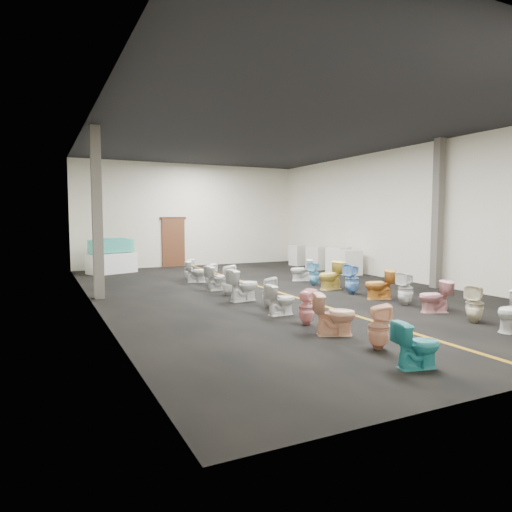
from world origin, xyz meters
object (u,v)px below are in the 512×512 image
object	(u,v)px
toilet_left_4	(281,300)
toilet_right_9	(301,270)
toilet_left_0	(417,345)
toilet_right_7	(331,276)
toilet_left_11	(189,269)
toilet_left_6	(243,285)
appliance_crate_d	(298,255)
toilet_right_6	(352,279)
toilet_left_5	(269,292)
toilet_left_1	(379,327)
bathtub	(111,245)
toilet_left_7	(228,280)
toilet_right_3	(435,297)
toilet_left_8	(217,278)
appliance_crate_c	(320,258)
display_table	(112,263)
appliance_crate_b	(338,260)
toilet_left_10	(197,272)
toilet_left_9	(211,275)
appliance_crate_a	(350,262)
toilet_left_2	(335,314)
toilet_right_8	(314,274)
toilet_left_3	(307,307)
toilet_right_2	(475,304)
toilet_right_5	(379,285)
toilet_right_4	(406,289)

from	to	relation	value
toilet_left_4	toilet_right_9	size ratio (longest dim) A/B	0.93
toilet_left_0	toilet_right_7	bearing A→B (deg)	-13.94
toilet_left_11	toilet_left_6	bearing A→B (deg)	159.23
appliance_crate_d	toilet_right_6	world-z (taller)	appliance_crate_d
toilet_left_5	toilet_left_6	world-z (taller)	toilet_left_6
toilet_left_6	toilet_left_1	bearing A→B (deg)	176.10
toilet_left_5	bathtub	bearing A→B (deg)	32.11
toilet_left_7	toilet_right_3	xyz separation A→B (m)	(3.30, -4.18, -0.06)
bathtub	toilet_left_8	xyz separation A→B (m)	(2.17, -5.69, -0.71)
appliance_crate_c	toilet_left_1	xyz separation A→B (m)	(-5.68, -10.20, -0.10)
toilet_left_4	display_table	bearing A→B (deg)	9.44
appliance_crate_b	toilet_left_0	xyz separation A→B (m)	(-5.82, -9.86, -0.16)
toilet_left_10	toilet_left_0	bearing A→B (deg)	-158.31
toilet_left_9	toilet_right_3	distance (m)	6.75
appliance_crate_a	toilet_left_2	distance (m)	9.17
toilet_left_10	toilet_right_9	bearing A→B (deg)	-88.38
toilet_left_0	toilet_right_8	xyz separation A→B (m)	(3.09, 7.39, 0.03)
toilet_right_9	appliance_crate_b	bearing A→B (deg)	141.20
toilet_left_3	toilet_right_7	xyz separation A→B (m)	(3.05, 3.51, 0.06)
bathtub	appliance_crate_b	distance (m)	8.82
toilet_left_11	toilet_left_7	bearing A→B (deg)	158.98
appliance_crate_d	toilet_left_10	size ratio (longest dim) A/B	1.25
display_table	appliance_crate_a	world-z (taller)	appliance_crate_a
toilet_right_3	toilet_right_2	bearing A→B (deg)	16.40
toilet_left_0	toilet_left_6	size ratio (longest dim) A/B	0.82
toilet_left_5	toilet_right_5	bearing A→B (deg)	-77.53
toilet_left_8	toilet_right_5	bearing A→B (deg)	-145.19
toilet_left_8	toilet_right_3	distance (m)	6.07
toilet_right_3	toilet_right_4	bearing A→B (deg)	-163.21
toilet_left_7	appliance_crate_d	bearing A→B (deg)	-33.05
toilet_left_0	toilet_right_6	world-z (taller)	toilet_right_6
toilet_right_7	toilet_left_4	bearing A→B (deg)	-58.63
appliance_crate_a	toilet_left_1	distance (m)	9.94
toilet_right_8	display_table	bearing A→B (deg)	-157.01
toilet_left_5	toilet_right_2	bearing A→B (deg)	-119.16
toilet_right_3	toilet_right_8	distance (m)	4.70
toilet_left_2	toilet_right_7	distance (m)	5.37
toilet_left_7	toilet_right_5	world-z (taller)	toilet_left_7
appliance_crate_b	toilet_left_7	size ratio (longest dim) A/B	1.18
toilet_left_7	toilet_left_11	xyz separation A→B (m)	(0.05, 3.72, -0.07)
toilet_left_8	toilet_right_3	bearing A→B (deg)	-157.66
toilet_left_5	toilet_right_4	size ratio (longest dim) A/B	0.91
toilet_left_3	toilet_left_8	bearing A→B (deg)	-23.58
appliance_crate_b	toilet_left_4	distance (m)	8.28
toilet_left_9	toilet_right_7	distance (m)	3.71
toilet_right_9	toilet_right_3	bearing A→B (deg)	22.19
toilet_left_8	toilet_left_11	world-z (taller)	toilet_left_8
toilet_left_11	toilet_left_9	bearing A→B (deg)	162.55
toilet_left_0	toilet_left_7	bearing A→B (deg)	11.95
appliance_crate_b	toilet_right_6	world-z (taller)	appliance_crate_b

